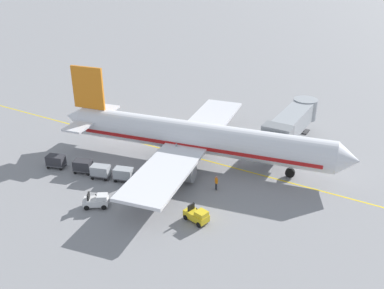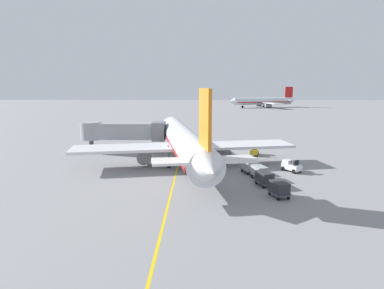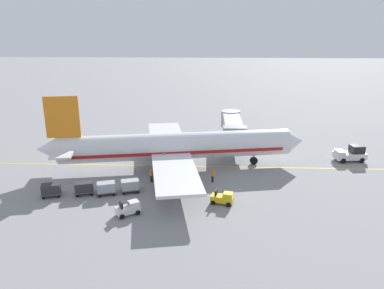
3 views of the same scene
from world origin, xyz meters
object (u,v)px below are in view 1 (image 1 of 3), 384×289
object	(u,v)px
baggage_tug_trailing	(97,201)
ground_crew_wing_walker	(216,182)
baggage_tug_lead	(197,215)
baggage_cart_third_in_train	(83,166)
baggage_cart_second_in_train	(100,171)
ground_crew_loader	(155,166)
parked_airliner	(197,138)
jet_bridge	(293,121)
baggage_cart_tail_end	(56,161)
baggage_cart_front	(124,174)

from	to	relation	value
baggage_tug_trailing	ground_crew_wing_walker	bearing A→B (deg)	135.57
baggage_tug_lead	baggage_cart_third_in_train	world-z (taller)	baggage_tug_lead
baggage_tug_lead	baggage_cart_second_in_train	size ratio (longest dim) A/B	0.91
baggage_tug_lead	ground_crew_loader	xyz separation A→B (m)	(-5.83, -8.95, 0.24)
parked_airliner	ground_crew_wing_walker	size ratio (longest dim) A/B	22.02
baggage_tug_trailing	baggage_cart_second_in_train	world-z (taller)	baggage_tug_trailing
jet_bridge	baggage_cart_tail_end	xyz separation A→B (m)	(20.32, -22.33, -2.51)
parked_airliner	baggage_tug_lead	xyz separation A→B (m)	(10.97, 6.33, -2.47)
baggage_tug_trailing	baggage_cart_front	distance (m)	5.64
parked_airliner	baggage_tug_trailing	size ratio (longest dim) A/B	13.53
baggage_cart_front	baggage_cart_tail_end	bearing A→B (deg)	-80.03
ground_crew_wing_walker	ground_crew_loader	world-z (taller)	same
baggage_tug_lead	baggage_cart_tail_end	size ratio (longest dim) A/B	0.91
baggage_tug_trailing	ground_crew_loader	world-z (taller)	ground_crew_loader
baggage_cart_second_in_train	baggage_cart_third_in_train	bearing A→B (deg)	-88.57
baggage_tug_trailing	baggage_cart_second_in_train	bearing A→B (deg)	-142.34
baggage_tug_trailing	ground_crew_loader	xyz separation A→B (m)	(-8.80, 1.13, 0.24)
baggage_cart_front	ground_crew_wing_walker	bearing A→B (deg)	109.96
parked_airliner	baggage_tug_lead	size ratio (longest dim) A/B	13.72
baggage_cart_tail_end	baggage_cart_front	bearing A→B (deg)	99.97
baggage_cart_front	baggage_tug_trailing	bearing A→B (deg)	9.82
baggage_tug_trailing	baggage_cart_tail_end	distance (m)	10.76
baggage_tug_trailing	baggage_cart_tail_end	world-z (taller)	baggage_tug_trailing
jet_bridge	ground_crew_loader	size ratio (longest dim) A/B	8.26
jet_bridge	baggage_cart_second_in_train	distance (m)	25.37
ground_crew_loader	jet_bridge	bearing A→B (deg)	144.14
baggage_cart_tail_end	ground_crew_wing_walker	bearing A→B (deg)	105.32
baggage_tug_lead	ground_crew_loader	distance (m)	10.68
jet_bridge	baggage_cart_tail_end	size ratio (longest dim) A/B	4.70
baggage_cart_third_in_train	baggage_cart_tail_end	size ratio (longest dim) A/B	1.00
baggage_tug_lead	baggage_cart_second_in_train	bearing A→B (deg)	-97.29
baggage_tug_trailing	ground_crew_loader	distance (m)	8.88
baggage_cart_front	ground_crew_wing_walker	world-z (taller)	ground_crew_wing_walker
baggage_cart_third_in_train	parked_airliner	bearing A→B (deg)	132.70
jet_bridge	baggage_cart_third_in_train	distance (m)	27.16
baggage_cart_front	ground_crew_loader	world-z (taller)	ground_crew_loader
baggage_tug_lead	baggage_tug_trailing	xyz separation A→B (m)	(2.98, -10.09, 0.00)
parked_airliner	baggage_cart_front	bearing A→B (deg)	-29.36
baggage_cart_front	ground_crew_loader	distance (m)	3.87
ground_crew_wing_walker	baggage_cart_second_in_train	bearing A→B (deg)	-70.68
baggage_cart_second_in_train	baggage_cart_third_in_train	size ratio (longest dim) A/B	1.00
baggage_tug_trailing	ground_crew_wing_walker	xyz separation A→B (m)	(-9.16, 8.98, 0.24)
baggage_tug_lead	baggage_cart_tail_end	world-z (taller)	baggage_tug_lead
jet_bridge	ground_crew_wing_walker	size ratio (longest dim) A/B	8.26
ground_crew_wing_walker	ground_crew_loader	distance (m)	7.86
ground_crew_loader	parked_airliner	bearing A→B (deg)	152.95
parked_airliner	baggage_tug_lead	world-z (taller)	parked_airliner
baggage_tug_lead	baggage_cart_tail_end	xyz separation A→B (m)	(-0.99, -20.09, 0.24)
baggage_tug_trailing	baggage_cart_third_in_train	bearing A→B (deg)	-126.56
parked_airliner	baggage_cart_third_in_train	world-z (taller)	parked_airliner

